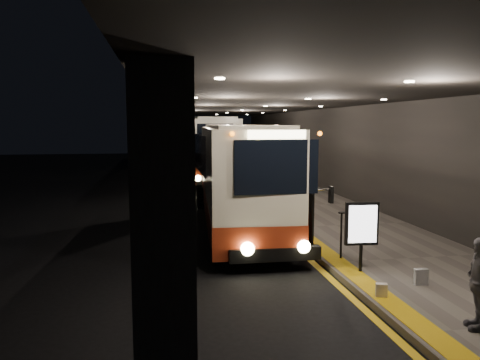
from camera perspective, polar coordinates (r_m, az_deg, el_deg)
ground at (r=14.60m, az=-3.38°, el=-7.47°), size 90.00×90.00×0.00m
lane_line_white at (r=19.41m, az=-10.30°, el=-3.97°), size 0.12×50.00×0.01m
kerb_stripe_yellow at (r=19.78m, az=1.83°, el=-3.65°), size 0.18×50.00×0.01m
sidewalk at (r=20.38m, az=8.48°, el=-3.22°), size 4.50×50.00×0.15m
tactile_strip at (r=19.86m, az=3.25°, el=-3.18°), size 0.50×50.00×0.01m
terminal_wall at (r=20.89m, az=14.52°, el=4.96°), size 0.10×50.00×6.00m
support_columns at (r=18.12m, az=-9.53°, el=2.29°), size 0.80×24.80×4.40m
canopy at (r=19.51m, az=2.33°, el=9.76°), size 9.00×50.00×0.40m
coach_main at (r=16.38m, az=-0.22°, el=0.05°), size 3.02×11.26×3.48m
coach_second at (r=30.81m, az=-4.63°, el=3.58°), size 3.32×12.50×3.89m
coach_third at (r=44.56m, az=-6.66°, el=4.63°), size 3.39×12.87×4.00m
passenger_boarding at (r=14.53m, az=7.85°, el=-3.62°), size 0.60×0.71×1.67m
passenger_waiting_grey at (r=9.01m, az=27.17°, el=-11.13°), size 0.73×1.03×1.59m
bag_polka at (r=11.04m, az=21.19°, el=-10.93°), size 0.29×0.14×0.35m
bag_plain at (r=10.05m, az=16.86°, el=-12.74°), size 0.25×0.19×0.28m
info_sign at (r=11.29m, az=14.63°, el=-5.35°), size 0.79×0.17×1.66m
stanchion_post at (r=12.37m, az=12.23°, el=-6.65°), size 0.05×0.05×1.21m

